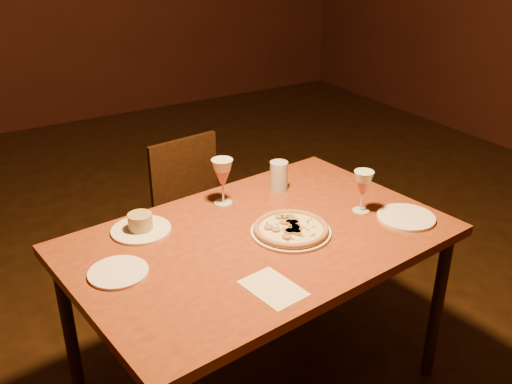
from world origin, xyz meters
TOP-DOWN VIEW (x-y plane):
  - floor at (0.00, 0.00)m, footprint 7.00×7.00m
  - dining_table at (-0.17, -0.28)m, footprint 1.41×0.99m
  - chair_far at (-0.04, 0.50)m, footprint 0.41×0.41m
  - pizza_plate at (-0.06, -0.32)m, footprint 0.29×0.29m
  - ramekin_saucer at (-0.52, -0.03)m, footprint 0.21×0.21m
  - wine_glass_far at (-0.16, 0.02)m, footprint 0.08×0.08m
  - wine_glass_right at (0.26, -0.32)m, footprint 0.08×0.08m
  - water_tumbler at (0.10, 0.01)m, footprint 0.07×0.07m
  - side_plate_left at (-0.68, -0.25)m, footprint 0.19×0.19m
  - side_plate_near at (0.37, -0.45)m, footprint 0.22×0.22m
  - menu_card at (-0.30, -0.57)m, footprint 0.16×0.21m

SIDE VIEW (x-z plane):
  - floor at x=0.00m, z-range 0.00..0.00m
  - chair_far at x=-0.04m, z-range 0.05..0.82m
  - dining_table at x=-0.17m, z-range 0.29..1.00m
  - menu_card at x=-0.30m, z-range 0.71..0.71m
  - side_plate_left at x=-0.68m, z-range 0.71..0.72m
  - side_plate_near at x=0.37m, z-range 0.71..0.72m
  - pizza_plate at x=-0.06m, z-range 0.71..0.74m
  - ramekin_saucer at x=-0.52m, z-range 0.70..0.76m
  - water_tumbler at x=0.10m, z-range 0.71..0.83m
  - wine_glass_right at x=0.26m, z-range 0.71..0.88m
  - wine_glass_far at x=-0.16m, z-range 0.71..0.89m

